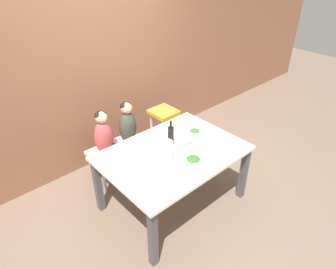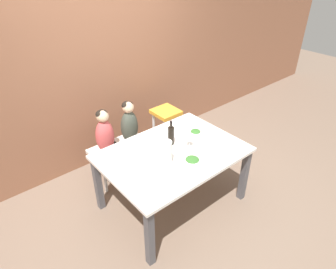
{
  "view_description": "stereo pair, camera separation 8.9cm",
  "coord_description": "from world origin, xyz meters",
  "px_view_note": "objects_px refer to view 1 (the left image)",
  "views": [
    {
      "loc": [
        -1.77,
        -1.89,
        2.58
      ],
      "look_at": [
        0.0,
        0.08,
        0.91
      ],
      "focal_mm": 32.0,
      "sensor_mm": 36.0,
      "label": 1
    },
    {
      "loc": [
        -1.7,
        -1.94,
        2.58
      ],
      "look_at": [
        0.0,
        0.08,
        0.91
      ],
      "focal_mm": 32.0,
      "sensor_mm": 36.0,
      "label": 2
    }
  ],
  "objects_px": {
    "chair_far_left": "(106,158)",
    "dinner_plate_back_left": "(131,153)",
    "paper_towel_roll": "(167,153)",
    "chair_right_highchair": "(164,121)",
    "wine_glass_near": "(189,137)",
    "salad_bowl_large": "(193,161)",
    "person_child_center": "(127,123)",
    "wine_bottle": "(171,135)",
    "chair_far_center": "(129,147)",
    "salad_bowl_small": "(195,133)",
    "dinner_plate_front_left": "(151,184)",
    "person_child_left": "(103,133)"
  },
  "relations": [
    {
      "from": "chair_far_center",
      "to": "paper_towel_roll",
      "type": "height_order",
      "value": "paper_towel_roll"
    },
    {
      "from": "salad_bowl_small",
      "to": "dinner_plate_front_left",
      "type": "height_order",
      "value": "salad_bowl_small"
    },
    {
      "from": "dinner_plate_back_left",
      "to": "wine_glass_near",
      "type": "bearing_deg",
      "value": -28.85
    },
    {
      "from": "chair_far_left",
      "to": "wine_bottle",
      "type": "distance_m",
      "value": 0.93
    },
    {
      "from": "salad_bowl_large",
      "to": "person_child_left",
      "type": "bearing_deg",
      "value": 108.46
    },
    {
      "from": "chair_right_highchair",
      "to": "salad_bowl_small",
      "type": "xyz_separation_m",
      "value": [
        -0.17,
        -0.74,
        0.22
      ]
    },
    {
      "from": "chair_far_left",
      "to": "chair_far_center",
      "type": "height_order",
      "value": "same"
    },
    {
      "from": "wine_bottle",
      "to": "salad_bowl_small",
      "type": "distance_m",
      "value": 0.33
    },
    {
      "from": "person_child_center",
      "to": "salad_bowl_large",
      "type": "xyz_separation_m",
      "value": [
        0.02,
        -1.09,
        0.03
      ]
    },
    {
      "from": "chair_far_center",
      "to": "dinner_plate_front_left",
      "type": "bearing_deg",
      "value": -114.93
    },
    {
      "from": "salad_bowl_large",
      "to": "wine_glass_near",
      "type": "bearing_deg",
      "value": 51.67
    },
    {
      "from": "chair_right_highchair",
      "to": "dinner_plate_back_left",
      "type": "relative_size",
      "value": 3.41
    },
    {
      "from": "person_child_center",
      "to": "wine_bottle",
      "type": "bearing_deg",
      "value": -81.51
    },
    {
      "from": "chair_far_left",
      "to": "dinner_plate_back_left",
      "type": "relative_size",
      "value": 2.23
    },
    {
      "from": "chair_far_center",
      "to": "salad_bowl_large",
      "type": "height_order",
      "value": "salad_bowl_large"
    },
    {
      "from": "salad_bowl_small",
      "to": "paper_towel_roll",
      "type": "bearing_deg",
      "value": -163.55
    },
    {
      "from": "salad_bowl_small",
      "to": "dinner_plate_back_left",
      "type": "bearing_deg",
      "value": 165.06
    },
    {
      "from": "dinner_plate_front_left",
      "to": "wine_glass_near",
      "type": "bearing_deg",
      "value": 16.36
    },
    {
      "from": "chair_far_left",
      "to": "chair_right_highchair",
      "type": "height_order",
      "value": "chair_right_highchair"
    },
    {
      "from": "salad_bowl_small",
      "to": "wine_bottle",
      "type": "bearing_deg",
      "value": 168.94
    },
    {
      "from": "dinner_plate_front_left",
      "to": "salad_bowl_large",
      "type": "bearing_deg",
      "value": -4.99
    },
    {
      "from": "chair_far_center",
      "to": "paper_towel_roll",
      "type": "xyz_separation_m",
      "value": [
        -0.16,
        -0.91,
        0.47
      ]
    },
    {
      "from": "paper_towel_roll",
      "to": "chair_right_highchair",
      "type": "bearing_deg",
      "value": 50.37
    },
    {
      "from": "salad_bowl_large",
      "to": "chair_far_center",
      "type": "bearing_deg",
      "value": 91.07
    },
    {
      "from": "chair_far_left",
      "to": "person_child_left",
      "type": "distance_m",
      "value": 0.35
    },
    {
      "from": "paper_towel_roll",
      "to": "dinner_plate_front_left",
      "type": "xyz_separation_m",
      "value": [
        -0.33,
        -0.14,
        -0.12
      ]
    },
    {
      "from": "wine_glass_near",
      "to": "salad_bowl_small",
      "type": "bearing_deg",
      "value": 27.92
    },
    {
      "from": "person_child_center",
      "to": "dinner_plate_front_left",
      "type": "distance_m",
      "value": 1.16
    },
    {
      "from": "person_child_center",
      "to": "wine_glass_near",
      "type": "bearing_deg",
      "value": -75.38
    },
    {
      "from": "chair_right_highchair",
      "to": "dinner_plate_front_left",
      "type": "relative_size",
      "value": 3.41
    },
    {
      "from": "chair_right_highchair",
      "to": "person_child_left",
      "type": "bearing_deg",
      "value": 179.96
    },
    {
      "from": "wine_bottle",
      "to": "salad_bowl_large",
      "type": "height_order",
      "value": "wine_bottle"
    },
    {
      "from": "chair_far_center",
      "to": "chair_right_highchair",
      "type": "distance_m",
      "value": 0.61
    },
    {
      "from": "chair_far_left",
      "to": "paper_towel_roll",
      "type": "xyz_separation_m",
      "value": [
        0.18,
        -0.91,
        0.47
      ]
    },
    {
      "from": "wine_glass_near",
      "to": "salad_bowl_large",
      "type": "distance_m",
      "value": 0.33
    },
    {
      "from": "person_child_center",
      "to": "paper_towel_roll",
      "type": "height_order",
      "value": "person_child_center"
    },
    {
      "from": "salad_bowl_small",
      "to": "person_child_left",
      "type": "bearing_deg",
      "value": 135.96
    },
    {
      "from": "dinner_plate_front_left",
      "to": "dinner_plate_back_left",
      "type": "distance_m",
      "value": 0.54
    },
    {
      "from": "wine_glass_near",
      "to": "chair_far_left",
      "type": "bearing_deg",
      "value": 123.86
    },
    {
      "from": "person_child_left",
      "to": "paper_towel_roll",
      "type": "distance_m",
      "value": 0.93
    },
    {
      "from": "person_child_center",
      "to": "paper_towel_roll",
      "type": "bearing_deg",
      "value": -100.1
    },
    {
      "from": "chair_far_center",
      "to": "wine_bottle",
      "type": "bearing_deg",
      "value": -81.5
    },
    {
      "from": "wine_bottle",
      "to": "chair_far_left",
      "type": "bearing_deg",
      "value": 123.45
    },
    {
      "from": "chair_far_left",
      "to": "wine_bottle",
      "type": "xyz_separation_m",
      "value": [
        0.45,
        -0.68,
        0.46
      ]
    },
    {
      "from": "person_child_left",
      "to": "salad_bowl_small",
      "type": "xyz_separation_m",
      "value": [
        0.76,
        -0.74,
        0.03
      ]
    },
    {
      "from": "salad_bowl_large",
      "to": "dinner_plate_back_left",
      "type": "distance_m",
      "value": 0.66
    },
    {
      "from": "chair_far_center",
      "to": "person_child_center",
      "type": "bearing_deg",
      "value": 90.0
    },
    {
      "from": "wine_glass_near",
      "to": "chair_right_highchair",
      "type": "bearing_deg",
      "value": 66.25
    },
    {
      "from": "dinner_plate_back_left",
      "to": "chair_far_center",
      "type": "bearing_deg",
      "value": 57.93
    },
    {
      "from": "person_child_center",
      "to": "dinner_plate_back_left",
      "type": "height_order",
      "value": "person_child_center"
    }
  ]
}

